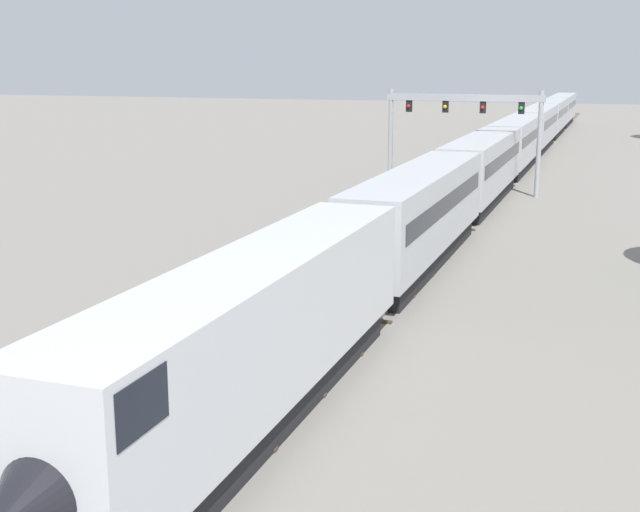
{
  "coord_description": "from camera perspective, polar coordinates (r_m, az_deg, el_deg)",
  "views": [
    {
      "loc": [
        11.34,
        -17.38,
        10.14
      ],
      "look_at": [
        1.0,
        12.0,
        3.0
      ],
      "focal_mm": 48.01,
      "sensor_mm": 36.0,
      "label": 1
    }
  ],
  "objects": [
    {
      "name": "passenger_train",
      "position": [
        83.67,
        13.01,
        7.42
      ],
      "size": [
        3.04,
        143.4,
        4.8
      ],
      "color": "silver",
      "rests_on": "ground"
    },
    {
      "name": "track_near",
      "position": [
        60.12,
        4.82,
        3.22
      ],
      "size": [
        2.6,
        160.0,
        0.16
      ],
      "color": "slate",
      "rests_on": "ground"
    },
    {
      "name": "track_main",
      "position": [
        78.59,
        12.45,
        5.24
      ],
      "size": [
        2.6,
        200.0,
        0.16
      ],
      "color": "slate",
      "rests_on": "ground"
    },
    {
      "name": "ground_plane",
      "position": [
        23.1,
        -12.67,
        -13.46
      ],
      "size": [
        400.0,
        400.0,
        0.0
      ],
      "primitive_type": "plane",
      "color": "gray"
    },
    {
      "name": "signal_gantry",
      "position": [
        67.3,
        9.55,
        9.06
      ],
      "size": [
        12.1,
        0.49,
        7.97
      ],
      "color": "#999BA0",
      "rests_on": "ground"
    }
  ]
}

